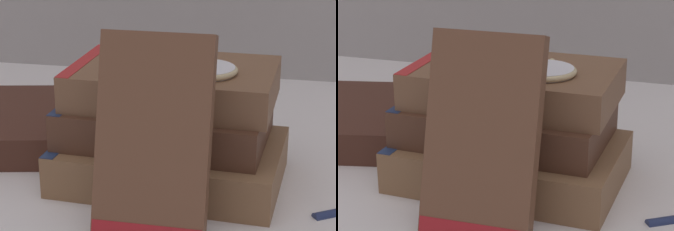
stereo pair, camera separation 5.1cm
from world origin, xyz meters
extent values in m
plane|color=silver|center=(0.00, 0.00, 0.00)|extent=(3.00, 3.00, 0.00)
cube|color=brown|center=(0.06, 0.02, 0.02)|extent=(0.20, 0.14, 0.04)
cube|color=navy|center=(-0.03, 0.02, 0.02)|extent=(0.02, 0.13, 0.04)
cube|color=#4C2D1E|center=(0.05, 0.02, 0.05)|extent=(0.18, 0.12, 0.03)
cube|color=navy|center=(-0.03, 0.03, 0.05)|extent=(0.02, 0.11, 0.03)
cube|color=brown|center=(0.06, 0.03, 0.09)|extent=(0.18, 0.12, 0.03)
cube|color=#B22323|center=(-0.03, 0.03, 0.09)|extent=(0.02, 0.11, 0.03)
cube|color=brown|center=(0.06, -0.07, 0.08)|extent=(0.09, 0.06, 0.15)
cube|color=maroon|center=(0.06, -0.09, 0.01)|extent=(0.08, 0.02, 0.02)
cylinder|color=silver|center=(0.09, 0.02, 0.10)|extent=(0.05, 0.05, 0.01)
torus|color=tan|center=(0.09, 0.02, 0.10)|extent=(0.06, 0.06, 0.01)
sphere|color=tan|center=(0.09, 0.04, 0.10)|extent=(0.01, 0.01, 0.01)
torus|color=black|center=(-0.01, 0.19, 0.00)|extent=(0.05, 0.05, 0.00)
torus|color=black|center=(0.05, 0.19, 0.00)|extent=(0.05, 0.05, 0.00)
cylinder|color=black|center=(0.02, 0.19, 0.00)|extent=(0.02, 0.00, 0.00)
camera|label=1|loc=(0.17, -0.54, 0.27)|focal=75.00mm
camera|label=2|loc=(0.22, -0.53, 0.27)|focal=75.00mm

